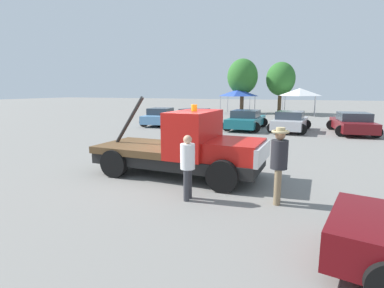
{
  "coord_description": "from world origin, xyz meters",
  "views": [
    {
      "loc": [
        3.83,
        -8.57,
        2.71
      ],
      "look_at": [
        0.5,
        0.0,
        1.05
      ],
      "focal_mm": 28.0,
      "sensor_mm": 36.0,
      "label": 1
    }
  ],
  "objects_px": {
    "tow_truck": "(187,148)",
    "parked_car_maroon": "(352,123)",
    "parked_car_skyblue": "(161,117)",
    "tree_center": "(281,79)",
    "parked_car_cream": "(196,118)",
    "person_at_hood": "(188,163)",
    "canopy_tent_white": "(300,92)",
    "parked_car_silver": "(290,122)",
    "tree_left": "(243,77)",
    "parked_car_teal": "(246,120)",
    "canopy_tent_blue": "(238,93)",
    "person_near_truck": "(279,159)"
  },
  "relations": [
    {
      "from": "tow_truck",
      "to": "parked_car_maroon",
      "type": "relative_size",
      "value": 1.11
    },
    {
      "from": "parked_car_skyblue",
      "to": "tree_center",
      "type": "bearing_deg",
      "value": -32.3
    },
    {
      "from": "parked_car_cream",
      "to": "tree_center",
      "type": "xyz_separation_m",
      "value": [
        4.67,
        15.78,
        3.32
      ]
    },
    {
      "from": "person_at_hood",
      "to": "canopy_tent_white",
      "type": "distance_m",
      "value": 28.32
    },
    {
      "from": "person_at_hood",
      "to": "parked_car_skyblue",
      "type": "distance_m",
      "value": 16.42
    },
    {
      "from": "parked_car_silver",
      "to": "tree_left",
      "type": "relative_size",
      "value": 0.71
    },
    {
      "from": "parked_car_teal",
      "to": "canopy_tent_blue",
      "type": "height_order",
      "value": "canopy_tent_blue"
    },
    {
      "from": "person_at_hood",
      "to": "parked_car_silver",
      "type": "relative_size",
      "value": 0.36
    },
    {
      "from": "parked_car_skyblue",
      "to": "tree_left",
      "type": "distance_m",
      "value": 15.36
    },
    {
      "from": "person_at_hood",
      "to": "canopy_tent_white",
      "type": "bearing_deg",
      "value": -96.68
    },
    {
      "from": "parked_car_teal",
      "to": "parked_car_skyblue",
      "type": "bearing_deg",
      "value": 90.05
    },
    {
      "from": "canopy_tent_blue",
      "to": "person_near_truck",
      "type": "bearing_deg",
      "value": -75.46
    },
    {
      "from": "parked_car_skyblue",
      "to": "canopy_tent_blue",
      "type": "relative_size",
      "value": 1.36
    },
    {
      "from": "parked_car_teal",
      "to": "canopy_tent_blue",
      "type": "bearing_deg",
      "value": 15.96
    },
    {
      "from": "parked_car_teal",
      "to": "parked_car_silver",
      "type": "height_order",
      "value": "same"
    },
    {
      "from": "person_near_truck",
      "to": "person_at_hood",
      "type": "height_order",
      "value": "person_near_truck"
    },
    {
      "from": "parked_car_teal",
      "to": "tree_center",
      "type": "bearing_deg",
      "value": -1.68
    },
    {
      "from": "person_at_hood",
      "to": "parked_car_cream",
      "type": "height_order",
      "value": "person_at_hood"
    },
    {
      "from": "tow_truck",
      "to": "parked_car_skyblue",
      "type": "distance_m",
      "value": 14.35
    },
    {
      "from": "parked_car_silver",
      "to": "tree_center",
      "type": "height_order",
      "value": "tree_center"
    },
    {
      "from": "parked_car_skyblue",
      "to": "parked_car_maroon",
      "type": "bearing_deg",
      "value": -96.75
    },
    {
      "from": "parked_car_maroon",
      "to": "canopy_tent_white",
      "type": "xyz_separation_m",
      "value": [
        -3.63,
        13.78,
        1.84
      ]
    },
    {
      "from": "person_near_truck",
      "to": "parked_car_silver",
      "type": "xyz_separation_m",
      "value": [
        -0.51,
        13.62,
        -0.45
      ]
    },
    {
      "from": "tree_left",
      "to": "person_at_hood",
      "type": "bearing_deg",
      "value": -80.65
    },
    {
      "from": "parked_car_teal",
      "to": "tree_left",
      "type": "height_order",
      "value": "tree_left"
    },
    {
      "from": "person_near_truck",
      "to": "parked_car_teal",
      "type": "xyz_separation_m",
      "value": [
        -3.45,
        13.66,
        -0.44
      ]
    },
    {
      "from": "person_at_hood",
      "to": "parked_car_maroon",
      "type": "distance_m",
      "value": 15.4
    },
    {
      "from": "canopy_tent_white",
      "to": "tree_center",
      "type": "height_order",
      "value": "tree_center"
    },
    {
      "from": "parked_car_cream",
      "to": "parked_car_maroon",
      "type": "bearing_deg",
      "value": -80.42
    },
    {
      "from": "person_at_hood",
      "to": "canopy_tent_blue",
      "type": "distance_m",
      "value": 28.56
    },
    {
      "from": "person_at_hood",
      "to": "parked_car_silver",
      "type": "xyz_separation_m",
      "value": [
        1.61,
        14.17,
        -0.3
      ]
    },
    {
      "from": "parked_car_skyblue",
      "to": "tree_center",
      "type": "height_order",
      "value": "tree_center"
    },
    {
      "from": "parked_car_cream",
      "to": "parked_car_teal",
      "type": "distance_m",
      "value": 3.9
    },
    {
      "from": "parked_car_skyblue",
      "to": "parked_car_silver",
      "type": "bearing_deg",
      "value": -98.2
    },
    {
      "from": "parked_car_cream",
      "to": "parked_car_silver",
      "type": "relative_size",
      "value": 1.01
    },
    {
      "from": "tow_truck",
      "to": "parked_car_maroon",
      "type": "bearing_deg",
      "value": 66.06
    },
    {
      "from": "person_near_truck",
      "to": "tree_center",
      "type": "height_order",
      "value": "tree_center"
    },
    {
      "from": "tow_truck",
      "to": "person_at_hood",
      "type": "xyz_separation_m",
      "value": [
        0.81,
        -1.92,
        0.04
      ]
    },
    {
      "from": "tow_truck",
      "to": "tree_center",
      "type": "distance_m",
      "value": 28.55
    },
    {
      "from": "person_at_hood",
      "to": "parked_car_silver",
      "type": "height_order",
      "value": "person_at_hood"
    },
    {
      "from": "person_near_truck",
      "to": "person_at_hood",
      "type": "relative_size",
      "value": 1.14
    },
    {
      "from": "tow_truck",
      "to": "parked_car_skyblue",
      "type": "xyz_separation_m",
      "value": [
        -7.21,
        12.41,
        -0.25
      ]
    },
    {
      "from": "parked_car_silver",
      "to": "parked_car_cream",
      "type": "bearing_deg",
      "value": 91.54
    },
    {
      "from": "person_at_hood",
      "to": "parked_car_teal",
      "type": "relative_size",
      "value": 0.35
    },
    {
      "from": "parked_car_cream",
      "to": "parked_car_silver",
      "type": "distance_m",
      "value": 6.84
    },
    {
      "from": "parked_car_silver",
      "to": "canopy_tent_blue",
      "type": "height_order",
      "value": "canopy_tent_blue"
    },
    {
      "from": "parked_car_skyblue",
      "to": "parked_car_cream",
      "type": "bearing_deg",
      "value": -93.36
    },
    {
      "from": "tow_truck",
      "to": "person_near_truck",
      "type": "distance_m",
      "value": 3.24
    },
    {
      "from": "parked_car_cream",
      "to": "parked_car_silver",
      "type": "height_order",
      "value": "same"
    },
    {
      "from": "parked_car_silver",
      "to": "parked_car_skyblue",
      "type": "bearing_deg",
      "value": 93.53
    }
  ]
}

